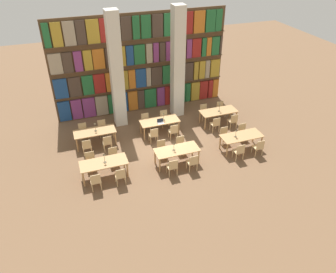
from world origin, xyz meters
The scene contains 41 objects.
ground_plane centered at (0.00, 0.00, 0.00)m, with size 40.00×40.00×0.00m, color brown.
bookshelf_bank centered at (-0.01, 4.32, 2.65)m, with size 9.80×0.35×5.50m.
pillar_left centered at (-1.65, 3.04, 3.00)m, with size 0.62×0.62×6.00m.
pillar_center centered at (1.65, 3.04, 3.00)m, with size 0.62×0.62×6.00m.
reading_table_0 centered at (-3.28, -1.24, 0.69)m, with size 2.01×0.86×0.78m.
chair_0 centered at (-3.75, -1.96, 0.46)m, with size 0.42×0.40×0.86m.
chair_1 centered at (-3.75, -0.53, 0.46)m, with size 0.42×0.40×0.86m.
chair_2 centered at (-2.73, -1.96, 0.46)m, with size 0.42×0.40×0.86m.
chair_3 centered at (-2.73, -0.53, 0.46)m, with size 0.42×0.40×0.86m.
desk_lamp_0 centered at (-3.22, -1.27, 1.08)m, with size 0.14×0.14×0.46m.
reading_table_1 centered at (-0.02, -1.38, 0.69)m, with size 2.01×0.86×0.78m.
chair_4 centered at (-0.48, -2.10, 0.46)m, with size 0.42×0.40×0.86m.
chair_5 centered at (-0.48, -0.67, 0.46)m, with size 0.42×0.40×0.86m.
chair_6 centered at (0.46, -2.10, 0.46)m, with size 0.42×0.40×0.86m.
chair_7 centered at (0.46, -0.67, 0.46)m, with size 0.42×0.40×0.86m.
desk_lamp_1 centered at (-0.16, -1.39, 1.04)m, with size 0.14×0.14×0.40m.
reading_table_2 centered at (3.31, -1.32, 0.69)m, with size 2.01×0.86×0.78m.
chair_8 centered at (2.80, -2.04, 0.46)m, with size 0.42×0.40×0.86m.
chair_9 centered at (2.80, -0.60, 0.46)m, with size 0.42×0.40×0.86m.
chair_10 centered at (3.83, -2.04, 0.46)m, with size 0.42×0.40×0.86m.
chair_11 centered at (3.83, -0.60, 0.46)m, with size 0.42×0.40×0.86m.
desk_lamp_2 centered at (2.97, -1.32, 1.04)m, with size 0.14×0.14×0.39m.
reading_table_3 centered at (-3.26, 1.39, 0.69)m, with size 2.01×0.86×0.78m.
chair_12 centered at (-3.76, 0.67, 0.46)m, with size 0.42×0.40×0.86m.
chair_13 centered at (-3.76, 2.10, 0.46)m, with size 0.42×0.40×0.86m.
chair_14 centered at (-2.79, 0.67, 0.46)m, with size 0.42×0.40×0.86m.
chair_15 centered at (-2.79, 2.10, 0.46)m, with size 0.42×0.40×0.86m.
desk_lamp_3 centered at (-3.20, 1.39, 1.08)m, with size 0.14×0.14×0.46m.
reading_table_4 centered at (0.05, 1.32, 0.69)m, with size 2.01×0.86×0.78m.
chair_16 centered at (-0.50, 0.60, 0.46)m, with size 0.42×0.40×0.86m.
chair_17 centered at (-0.50, 2.03, 0.46)m, with size 0.42×0.40×0.86m.
chair_18 centered at (0.54, 0.60, 0.46)m, with size 0.42×0.40×0.86m.
chair_19 centered at (0.54, 2.03, 0.46)m, with size 0.42×0.40×0.86m.
desk_lamp_4 centered at (0.26, 1.30, 1.06)m, with size 0.14×0.14×0.42m.
laptop centered at (0.02, 1.08, 0.82)m, with size 0.32×0.22×0.21m.
reading_table_5 centered at (3.37, 1.26, 0.69)m, with size 2.01×0.86×0.78m.
chair_20 centered at (2.86, 0.54, 0.46)m, with size 0.42×0.40×0.86m.
chair_21 centered at (2.86, 1.97, 0.46)m, with size 0.42×0.40×0.86m.
chair_22 centered at (3.89, 0.54, 0.46)m, with size 0.42×0.40×0.86m.
chair_23 centered at (3.89, 1.97, 0.46)m, with size 0.42×0.40×0.86m.
desk_lamp_5 centered at (3.38, 1.22, 1.09)m, with size 0.14×0.14×0.47m.
Camera 1 is at (-4.31, -12.52, 9.22)m, focal length 35.00 mm.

